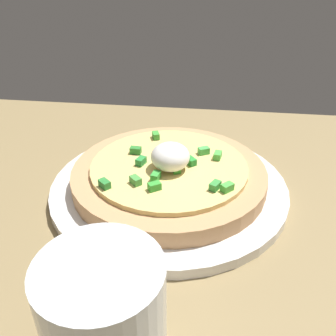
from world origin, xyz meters
TOP-DOWN VIEW (x-y plane):
  - dining_table at (0.00, 0.00)cm, footprint 91.29×71.43cm
  - plate at (4.47, -9.38)cm, footprint 27.56×27.56cm
  - pizza at (4.45, -9.33)cm, footprint 22.45×22.45cm
  - cup_near at (5.91, 12.09)cm, footprint 7.95×7.95cm

SIDE VIEW (x-z plane):
  - dining_table at x=0.00cm, z-range 0.00..3.37cm
  - plate at x=4.47cm, z-range 3.37..4.59cm
  - pizza at x=4.45cm, z-range 3.13..8.71cm
  - cup_near at x=5.91cm, z-range 2.91..12.30cm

